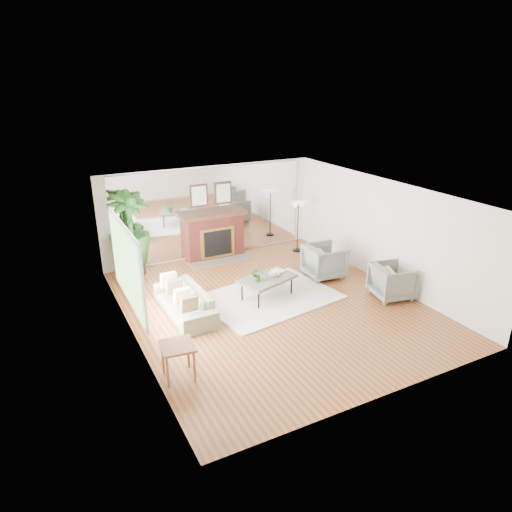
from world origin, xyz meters
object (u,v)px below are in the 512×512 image
side_table (178,350)px  floor_lamp (298,209)px  sofa (185,302)px  armchair_front (393,281)px  potted_ficus (129,231)px  coffee_table (267,279)px  armchair_back (324,261)px  fireplace (215,235)px

side_table → floor_lamp: floor_lamp is taller
sofa → armchair_front: bearing=71.8°
side_table → potted_ficus: 4.72m
side_table → potted_ficus: size_ratio=0.29×
coffee_table → armchair_back: (1.85, 0.43, -0.05)m
fireplace → floor_lamp: bearing=-15.1°
coffee_table → armchair_front: 2.83m
armchair_front → side_table: size_ratio=1.40×
potted_ficus → floor_lamp: (4.60, -0.46, 0.10)m
fireplace → armchair_back: fireplace is taller
sofa → side_table: size_ratio=3.17×
sofa → armchair_front: (4.44, -1.37, 0.11)m
sofa → armchair_front: 4.65m
armchair_back → armchair_front: (0.69, -1.66, -0.02)m
armchair_front → coffee_table: bearing=75.7°
armchair_back → floor_lamp: bearing=-6.2°
fireplace → side_table: fireplace is taller
coffee_table → potted_ficus: 3.69m
fireplace → sofa: bearing=-123.6°
armchair_back → floor_lamp: 2.08m
sofa → potted_ficus: (-0.47, 2.61, 0.86)m
fireplace → potted_ficus: size_ratio=0.95×
coffee_table → floor_lamp: size_ratio=0.97×
fireplace → floor_lamp: (2.29, -0.62, 0.59)m
armchair_back → side_table: 5.12m
sofa → armchair_back: 3.76m
floor_lamp → potted_ficus: bearing=174.3°
coffee_table → sofa: 1.91m
coffee_table → sofa: size_ratio=0.73×
sofa → floor_lamp: (4.13, 2.16, 0.96)m
armchair_front → potted_ficus: bearing=62.5°
armchair_front → floor_lamp: (-0.31, 3.53, 0.85)m
side_table → fireplace: bearing=61.2°
coffee_table → armchair_back: armchair_back is taller
potted_ficus → floor_lamp: bearing=-5.7°
fireplace → coffee_table: (0.05, -2.91, -0.20)m
sofa → fireplace: bearing=145.4°
armchair_back → potted_ficus: bearing=66.5°
fireplace → floor_lamp: 2.44m
coffee_table → floor_lamp: bearing=45.8°
potted_ficus → fireplace: bearing=3.9°
armchair_back → floor_lamp: (0.38, 1.87, 0.83)m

